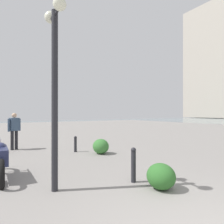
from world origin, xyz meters
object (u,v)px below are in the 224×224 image
(bollard_near, at_px, (133,164))
(bollard_mid, at_px, (75,144))
(lamppost, at_px, (55,67))
(pedestrian, at_px, (14,128))
(motorcycle, at_px, (0,159))

(bollard_near, distance_m, bollard_mid, 4.42)
(lamppost, relative_size, bollard_near, 4.77)
(pedestrian, xyz_separation_m, bollard_near, (-6.43, -1.99, -0.54))
(bollard_near, bearing_deg, pedestrian, 17.23)
(lamppost, relative_size, motorcycle, 1.90)
(lamppost, bearing_deg, bollard_near, -104.66)
(motorcycle, xyz_separation_m, bollard_near, (-2.06, -2.80, -0.05))
(pedestrian, relative_size, bollard_near, 1.98)
(motorcycle, height_order, bollard_near, motorcycle)
(pedestrian, bearing_deg, lamppost, -178.38)
(pedestrian, bearing_deg, bollard_near, -162.77)
(pedestrian, height_order, bollard_near, pedestrian)
(pedestrian, xyz_separation_m, bollard_mid, (-2.01, -2.22, -0.63))
(lamppost, distance_m, motorcycle, 2.90)
(motorcycle, bearing_deg, bollard_near, -126.38)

